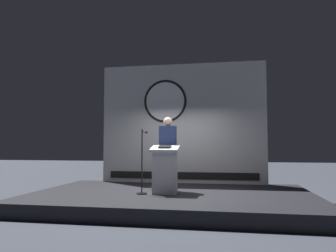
# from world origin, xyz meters

# --- Properties ---
(ground_plane) EXTENTS (40.00, 40.00, 0.00)m
(ground_plane) POSITION_xyz_m (0.00, 0.00, 0.00)
(ground_plane) COLOR #383D47
(stage_platform) EXTENTS (6.40, 4.00, 0.30)m
(stage_platform) POSITION_xyz_m (0.00, 0.00, 0.15)
(stage_platform) COLOR black
(stage_platform) RESTS_ON ground
(banner_display) EXTENTS (4.80, 0.12, 3.49)m
(banner_display) POSITION_xyz_m (-0.01, 1.85, 2.05)
(banner_display) COLOR silver
(banner_display) RESTS_ON stage_platform
(podium) EXTENTS (0.64, 0.50, 1.09)m
(podium) POSITION_xyz_m (-0.13, -0.23, 0.83)
(podium) COLOR silver
(podium) RESTS_ON stage_platform
(speaker_person) EXTENTS (0.40, 0.26, 1.77)m
(speaker_person) POSITION_xyz_m (-0.14, 0.25, 1.21)
(speaker_person) COLOR black
(speaker_person) RESTS_ON stage_platform
(microphone_stand) EXTENTS (0.24, 0.55, 1.45)m
(microphone_stand) POSITION_xyz_m (-0.62, -0.33, 0.81)
(microphone_stand) COLOR black
(microphone_stand) RESTS_ON stage_platform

